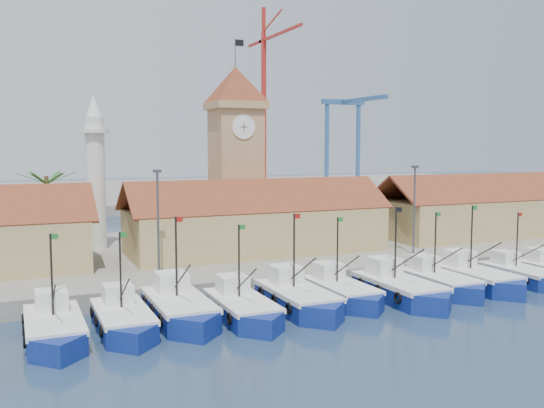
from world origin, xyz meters
name	(u,v)px	position (x,y,z in m)	size (l,w,h in m)	color
ground	(355,314)	(0.00, 0.00, 0.00)	(400.00, 400.00, 0.00)	#1B2D49
quay	(242,252)	(0.00, 24.00, 0.75)	(140.00, 32.00, 1.50)	gray
terminal	(117,194)	(0.00, 110.00, 1.00)	(240.00, 80.00, 2.00)	gray
boat_0	(54,331)	(-20.99, 2.06, 0.75)	(3.51, 9.62, 7.28)	navy
boat_1	(124,322)	(-16.58, 2.40, 0.73)	(3.42, 9.36, 7.08)	navy
boat_2	(180,311)	(-12.45, 3.29, 0.81)	(3.80, 10.40, 7.87)	navy
boat_3	(243,310)	(-8.20, 1.83, 0.75)	(3.49, 9.56, 7.24)	navy
boat_4	(299,300)	(-3.42, 2.54, 0.80)	(3.75, 10.26, 7.76)	navy
boat_5	(342,293)	(0.82, 3.37, 0.74)	(3.46, 9.48, 7.17)	navy
boat_6	(402,291)	(5.48, 1.92, 0.82)	(3.84, 10.52, 7.96)	navy
boat_7	(441,284)	(10.25, 2.98, 0.74)	(3.48, 9.52, 7.20)	navy
boat_8	(478,280)	(14.13, 2.83, 0.79)	(3.70, 10.14, 7.67)	navy
boat_9	(523,276)	(19.24, 2.70, 0.70)	(3.28, 8.98, 6.80)	navy
hall_center	(256,228)	(0.00, 20.00, 3.99)	(27.04, 10.13, 7.61)	tan
hall_right	(494,214)	(32.00, 20.00, 3.99)	(31.20, 10.13, 7.61)	tan
clock_tower	(236,151)	(0.00, 26.00, 11.96)	(5.80, 5.80, 22.70)	tan
minaret	(96,172)	(-15.00, 28.00, 9.73)	(3.00, 3.00, 16.30)	silver
palm_tree	(47,209)	(-20.00, 26.00, 6.25)	(5.60, 5.03, 8.39)	brown
lamp_posts	(293,212)	(0.50, 12.00, 6.48)	(80.70, 0.25, 9.03)	#3F3F44
crane_red_right	(266,88)	(36.11, 103.80, 26.77)	(1.00, 31.66, 44.81)	#B4241B
gantry	(349,118)	(62.00, 106.65, 20.04)	(13.00, 22.00, 23.20)	#315C97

